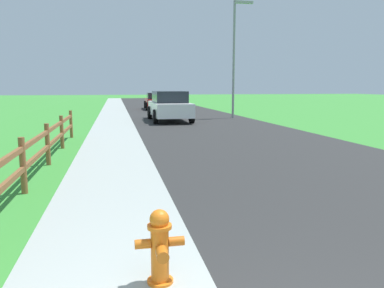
{
  "coord_description": "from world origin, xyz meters",
  "views": [
    {
      "loc": [
        -0.89,
        -1.57,
        1.9
      ],
      "look_at": [
        0.66,
        6.02,
        0.7
      ],
      "focal_mm": 34.93,
      "sensor_mm": 36.0,
      "label": 1
    }
  ],
  "objects_px": {
    "parked_suv_white": "(169,106)",
    "street_lamp": "(236,49)",
    "fire_hydrant": "(160,246)",
    "parked_car_red": "(157,101)"
  },
  "relations": [
    {
      "from": "parked_suv_white",
      "to": "fire_hydrant",
      "type": "bearing_deg",
      "value": -98.46
    },
    {
      "from": "fire_hydrant",
      "to": "parked_car_red",
      "type": "height_order",
      "value": "parked_car_red"
    },
    {
      "from": "fire_hydrant",
      "to": "parked_suv_white",
      "type": "height_order",
      "value": "parked_suv_white"
    },
    {
      "from": "parked_suv_white",
      "to": "parked_car_red",
      "type": "bearing_deg",
      "value": 87.49
    },
    {
      "from": "parked_car_red",
      "to": "street_lamp",
      "type": "height_order",
      "value": "street_lamp"
    },
    {
      "from": "parked_suv_white",
      "to": "street_lamp",
      "type": "relative_size",
      "value": 0.72
    },
    {
      "from": "fire_hydrant",
      "to": "parked_car_red",
      "type": "distance_m",
      "value": 28.07
    },
    {
      "from": "parked_car_red",
      "to": "street_lamp",
      "type": "bearing_deg",
      "value": -69.39
    },
    {
      "from": "fire_hydrant",
      "to": "street_lamp",
      "type": "bearing_deg",
      "value": 69.89
    },
    {
      "from": "fire_hydrant",
      "to": "parked_suv_white",
      "type": "xyz_separation_m",
      "value": [
        2.55,
        17.12,
        0.45
      ]
    }
  ]
}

